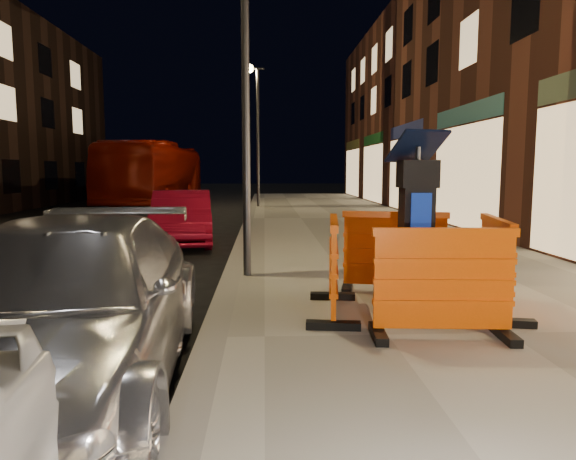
{
  "coord_description": "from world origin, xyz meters",
  "views": [
    {
      "loc": [
        0.53,
        -4.96,
        1.81
      ],
      "look_at": [
        0.8,
        1.0,
        1.1
      ],
      "focal_mm": 32.0,
      "sensor_mm": 36.0,
      "label": 1
    }
  ],
  "objects_px": {
    "barrier_kerbside": "(333,266)",
    "barrier_front": "(443,284)",
    "car_silver": "(67,390)",
    "bus_doubledecker": "(156,205)",
    "barrier_back": "(394,252)",
    "barrier_bldgside": "(495,265)",
    "parking_kiosk": "(416,228)",
    "car_red": "(183,243)"
  },
  "relations": [
    {
      "from": "barrier_kerbside",
      "to": "barrier_front",
      "type": "bearing_deg",
      "value": -127.79
    },
    {
      "from": "car_silver",
      "to": "bus_doubledecker",
      "type": "bearing_deg",
      "value": 95.85
    },
    {
      "from": "barrier_back",
      "to": "barrier_kerbside",
      "type": "distance_m",
      "value": 1.34
    },
    {
      "from": "barrier_front",
      "to": "barrier_bldgside",
      "type": "bearing_deg",
      "value": 49.21
    },
    {
      "from": "parking_kiosk",
      "to": "barrier_kerbside",
      "type": "xyz_separation_m",
      "value": [
        -0.95,
        0.0,
        -0.43
      ]
    },
    {
      "from": "parking_kiosk",
      "to": "car_silver",
      "type": "height_order",
      "value": "parking_kiosk"
    },
    {
      "from": "barrier_bldgside",
      "to": "car_silver",
      "type": "relative_size",
      "value": 0.29
    },
    {
      "from": "barrier_front",
      "to": "barrier_bldgside",
      "type": "height_order",
      "value": "same"
    },
    {
      "from": "bus_doubledecker",
      "to": "car_red",
      "type": "bearing_deg",
      "value": -72.88
    },
    {
      "from": "barrier_kerbside",
      "to": "bus_doubledecker",
      "type": "bearing_deg",
      "value": 24.22
    },
    {
      "from": "car_silver",
      "to": "barrier_kerbside",
      "type": "bearing_deg",
      "value": 30.2
    },
    {
      "from": "parking_kiosk",
      "to": "bus_doubledecker",
      "type": "bearing_deg",
      "value": 118.6
    },
    {
      "from": "parking_kiosk",
      "to": "barrier_back",
      "type": "bearing_deg",
      "value": 99.21
    },
    {
      "from": "barrier_front",
      "to": "car_red",
      "type": "bearing_deg",
      "value": 120.18
    },
    {
      "from": "barrier_front",
      "to": "car_red",
      "type": "xyz_separation_m",
      "value": [
        -3.75,
        7.7,
        -0.7
      ]
    },
    {
      "from": "parking_kiosk",
      "to": "car_silver",
      "type": "distance_m",
      "value": 3.93
    },
    {
      "from": "parking_kiosk",
      "to": "barrier_kerbside",
      "type": "bearing_deg",
      "value": -170.79
    },
    {
      "from": "parking_kiosk",
      "to": "barrier_front",
      "type": "distance_m",
      "value": 1.04
    },
    {
      "from": "parking_kiosk",
      "to": "barrier_bldgside",
      "type": "xyz_separation_m",
      "value": [
        0.95,
        0.0,
        -0.43
      ]
    },
    {
      "from": "barrier_front",
      "to": "bus_doubledecker",
      "type": "relative_size",
      "value": 0.13
    },
    {
      "from": "barrier_bldgside",
      "to": "barrier_kerbside",
      "type": "bearing_deg",
      "value": 101.21
    },
    {
      "from": "parking_kiosk",
      "to": "barrier_bldgside",
      "type": "height_order",
      "value": "parking_kiosk"
    },
    {
      "from": "barrier_back",
      "to": "car_red",
      "type": "relative_size",
      "value": 0.36
    },
    {
      "from": "barrier_bldgside",
      "to": "car_silver",
      "type": "xyz_separation_m",
      "value": [
        -4.33,
        -1.65,
        -0.7
      ]
    },
    {
      "from": "car_silver",
      "to": "bus_doubledecker",
      "type": "xyz_separation_m",
      "value": [
        -3.89,
        22.3,
        0.0
      ]
    },
    {
      "from": "barrier_kerbside",
      "to": "barrier_bldgside",
      "type": "height_order",
      "value": "same"
    },
    {
      "from": "barrier_back",
      "to": "car_silver",
      "type": "bearing_deg",
      "value": -130.17
    },
    {
      "from": "barrier_kerbside",
      "to": "car_silver",
      "type": "relative_size",
      "value": 0.29
    },
    {
      "from": "barrier_kerbside",
      "to": "barrier_bldgside",
      "type": "bearing_deg",
      "value": -82.79
    },
    {
      "from": "parking_kiosk",
      "to": "barrier_back",
      "type": "relative_size",
      "value": 1.4
    },
    {
      "from": "barrier_kerbside",
      "to": "car_red",
      "type": "bearing_deg",
      "value": 29.74
    },
    {
      "from": "barrier_front",
      "to": "barrier_kerbside",
      "type": "bearing_deg",
      "value": 139.21
    },
    {
      "from": "barrier_front",
      "to": "car_silver",
      "type": "bearing_deg",
      "value": -164.04
    },
    {
      "from": "parking_kiosk",
      "to": "barrier_kerbside",
      "type": "distance_m",
      "value": 1.04
    },
    {
      "from": "barrier_front",
      "to": "barrier_bldgside",
      "type": "xyz_separation_m",
      "value": [
        0.95,
        0.95,
        0.0
      ]
    },
    {
      "from": "barrier_bldgside",
      "to": "barrier_back",
      "type": "bearing_deg",
      "value": 56.21
    },
    {
      "from": "barrier_back",
      "to": "car_silver",
      "type": "xyz_separation_m",
      "value": [
        -3.38,
        -2.6,
        -0.7
      ]
    },
    {
      "from": "car_red",
      "to": "bus_doubledecker",
      "type": "xyz_separation_m",
      "value": [
        -3.52,
        13.9,
        0.0
      ]
    },
    {
      "from": "car_red",
      "to": "barrier_front",
      "type": "bearing_deg",
      "value": -71.78
    },
    {
      "from": "barrier_front",
      "to": "barrier_bldgside",
      "type": "distance_m",
      "value": 1.34
    },
    {
      "from": "barrier_front",
      "to": "barrier_kerbside",
      "type": "xyz_separation_m",
      "value": [
        -0.95,
        0.95,
        0.0
      ]
    },
    {
      "from": "car_red",
      "to": "bus_doubledecker",
      "type": "bearing_deg",
      "value": 96.46
    }
  ]
}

